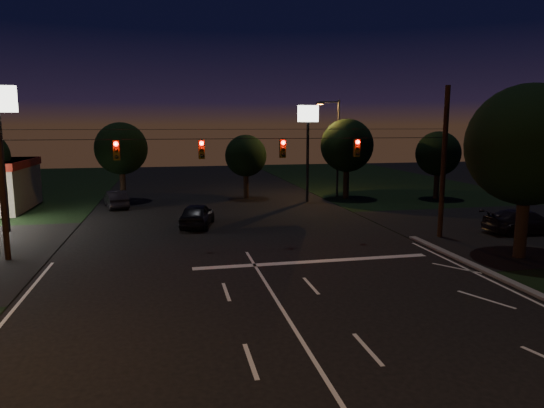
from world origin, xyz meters
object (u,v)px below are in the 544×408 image
object	(u,v)px
car_oncoming_b	(116,199)
car_cross	(525,222)
car_oncoming_a	(197,215)
utility_pole_right	(439,237)
tree_right_near	(526,146)

from	to	relation	value
car_oncoming_b	car_cross	distance (m)	30.25
car_oncoming_a	car_oncoming_b	size ratio (longest dim) A/B	1.08
car_oncoming_b	utility_pole_right	bearing A→B (deg)	129.60
car_oncoming_b	tree_right_near	bearing A→B (deg)	123.90
car_oncoming_b	car_cross	size ratio (longest dim) A/B	0.82
utility_pole_right	car_oncoming_b	xyz separation A→B (m)	(-20.25, 15.27, 0.71)
tree_right_near	car_oncoming_b	bearing A→B (deg)	137.29
tree_right_near	car_cross	distance (m)	7.97
car_cross	tree_right_near	bearing A→B (deg)	141.17
tree_right_near	car_oncoming_a	world-z (taller)	tree_right_near
tree_right_near	car_cross	xyz separation A→B (m)	(4.22, 4.64, -4.92)
tree_right_near	car_oncoming_a	bearing A→B (deg)	144.58
utility_pole_right	car_cross	bearing A→B (deg)	-1.98
tree_right_near	car_cross	size ratio (longest dim) A/B	1.68
tree_right_near	utility_pole_right	bearing A→B (deg)	107.53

